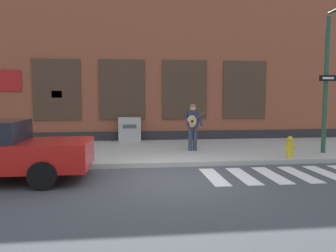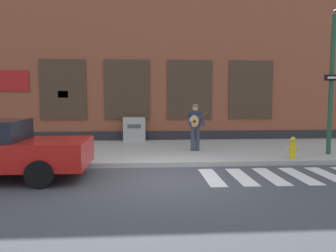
% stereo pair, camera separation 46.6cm
% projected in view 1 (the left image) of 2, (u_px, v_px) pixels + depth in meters
% --- Properties ---
extents(ground_plane, '(160.00, 160.00, 0.00)m').
position_uv_depth(ground_plane, '(172.00, 179.00, 8.45)').
color(ground_plane, '#424449').
extents(sidewalk, '(28.00, 5.13, 0.15)m').
position_uv_depth(sidewalk, '(159.00, 151.00, 12.35)').
color(sidewalk, '#ADAAA3').
rests_on(sidewalk, ground).
extents(building_backdrop, '(28.00, 4.06, 7.43)m').
position_uv_depth(building_backdrop, '(151.00, 65.00, 16.53)').
color(building_backdrop, brown).
rests_on(building_backdrop, ground).
extents(crosswalk, '(5.20, 1.90, 0.01)m').
position_uv_depth(crosswalk, '(299.00, 174.00, 8.93)').
color(crosswalk, silver).
rests_on(crosswalk, ground).
extents(busker, '(0.72, 0.54, 1.70)m').
position_uv_depth(busker, '(193.00, 124.00, 11.88)').
color(busker, '#33384C').
rests_on(busker, sidewalk).
extents(utility_box, '(0.96, 0.53, 1.06)m').
position_uv_depth(utility_box, '(130.00, 130.00, 14.27)').
color(utility_box, '#ADADA8').
rests_on(utility_box, sidewalk).
extents(fire_hydrant, '(0.38, 0.20, 0.70)m').
position_uv_depth(fire_hydrant, '(290.00, 147.00, 10.58)').
color(fire_hydrant, gold).
rests_on(fire_hydrant, sidewalk).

